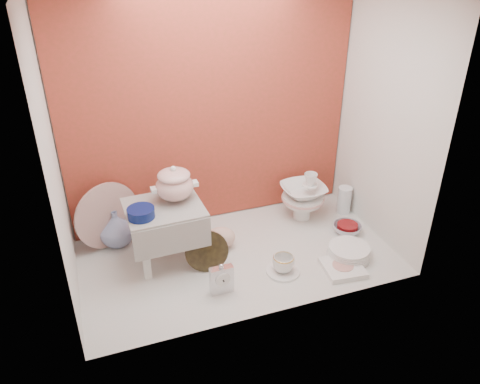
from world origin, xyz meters
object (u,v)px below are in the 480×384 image
at_px(blue_white_vase, 116,228).
at_px(plush_pig, 219,238).
at_px(step_stool, 166,234).
at_px(soup_tureen, 174,183).
at_px(gold_rim_teacup, 283,263).
at_px(dinner_plate_stack, 349,252).
at_px(crystal_bowl, 347,229).
at_px(porcelain_tower, 303,196).
at_px(floral_platter, 107,216).
at_px(mantel_clock, 222,278).

bearing_deg(blue_white_vase, plush_pig, -24.04).
xyz_separation_m(step_stool, soup_tureen, (0.08, 0.05, 0.29)).
bearing_deg(blue_white_vase, gold_rim_teacup, -35.43).
bearing_deg(dinner_plate_stack, soup_tureen, 157.46).
height_order(blue_white_vase, gold_rim_teacup, blue_white_vase).
bearing_deg(blue_white_vase, crystal_bowl, -14.79).
relative_size(dinner_plate_stack, porcelain_tower, 0.78).
relative_size(crystal_bowl, porcelain_tower, 0.55).
relative_size(floral_platter, plush_pig, 1.65).
bearing_deg(mantel_clock, crystal_bowl, 15.81).
xyz_separation_m(step_stool, blue_white_vase, (-0.25, 0.26, -0.07)).
xyz_separation_m(step_stool, mantel_clock, (0.21, -0.37, -0.09)).
xyz_separation_m(blue_white_vase, gold_rim_teacup, (0.83, -0.59, -0.05)).
height_order(gold_rim_teacup, porcelain_tower, porcelain_tower).
relative_size(soup_tureen, plush_pig, 1.01).
relative_size(gold_rim_teacup, dinner_plate_stack, 0.48).
bearing_deg(blue_white_vase, floral_platter, 171.17).
bearing_deg(crystal_bowl, plush_pig, 172.25).
bearing_deg(blue_white_vase, dinner_plate_stack, -25.44).
xyz_separation_m(soup_tureen, dinner_plate_stack, (0.92, -0.38, -0.43)).
distance_m(floral_platter, gold_rim_teacup, 1.07).
height_order(soup_tureen, mantel_clock, soup_tureen).
xyz_separation_m(dinner_plate_stack, porcelain_tower, (-0.06, 0.49, 0.12)).
height_order(blue_white_vase, dinner_plate_stack, blue_white_vase).
height_order(plush_pig, gold_rim_teacup, plush_pig).
bearing_deg(step_stool, gold_rim_teacup, -31.36).
height_order(crystal_bowl, porcelain_tower, porcelain_tower).
height_order(blue_white_vase, crystal_bowl, blue_white_vase).
relative_size(floral_platter, blue_white_vase, 1.83).
relative_size(soup_tureen, mantel_clock, 1.39).
bearing_deg(step_stool, soup_tureen, 30.11).
bearing_deg(soup_tureen, floral_platter, 149.36).
bearing_deg(soup_tureen, step_stool, -148.19).
distance_m(step_stool, dinner_plate_stack, 1.06).
relative_size(blue_white_vase, crystal_bowl, 1.26).
height_order(soup_tureen, crystal_bowl, soup_tureen).
relative_size(floral_platter, dinner_plate_stack, 1.61).
xyz_separation_m(mantel_clock, porcelain_tower, (0.73, 0.53, 0.07)).
distance_m(step_stool, gold_rim_teacup, 0.68).
bearing_deg(porcelain_tower, plush_pig, -166.49).
relative_size(plush_pig, porcelain_tower, 0.76).
bearing_deg(porcelain_tower, gold_rim_teacup, -126.00).
xyz_separation_m(blue_white_vase, porcelain_tower, (1.19, -0.11, 0.05)).
xyz_separation_m(plush_pig, dinner_plate_stack, (0.68, -0.34, -0.04)).
bearing_deg(step_stool, porcelain_tower, 7.82).
height_order(step_stool, porcelain_tower, step_stool).
bearing_deg(plush_pig, floral_platter, 167.56).
bearing_deg(floral_platter, mantel_clock, -52.04).
bearing_deg(blue_white_vase, mantel_clock, -54.05).
bearing_deg(dinner_plate_stack, mantel_clock, -177.07).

